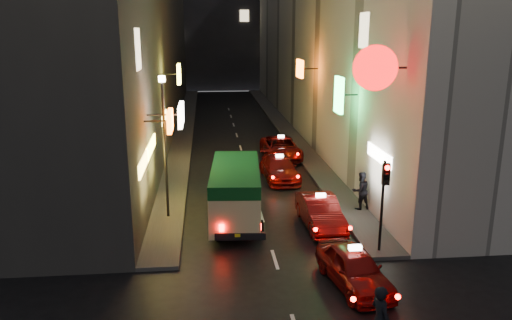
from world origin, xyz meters
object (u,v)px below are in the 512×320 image
object	(u,v)px
minibus	(236,187)
pedestrian_crossing	(380,315)
lamp_post	(165,138)
traffic_light	(385,187)
taxi_near	(354,265)

from	to	relation	value
minibus	pedestrian_crossing	bearing A→B (deg)	-71.58
lamp_post	traffic_light	bearing A→B (deg)	-28.91
minibus	traffic_light	xyz separation A→B (m)	(5.20, -3.99, 1.11)
traffic_light	taxi_near	bearing A→B (deg)	-127.83
minibus	lamp_post	distance (m)	3.73
pedestrian_crossing	taxi_near	bearing A→B (deg)	-22.25
taxi_near	lamp_post	size ratio (longest dim) A/B	0.79
pedestrian_crossing	lamp_post	xyz separation A→B (m)	(-6.19, 10.12, 2.66)
pedestrian_crossing	lamp_post	bearing A→B (deg)	14.83
minibus	taxi_near	size ratio (longest dim) A/B	1.21
minibus	lamp_post	world-z (taller)	lamp_post
taxi_near	minibus	bearing A→B (deg)	119.90
pedestrian_crossing	traffic_light	distance (m)	6.16
minibus	taxi_near	world-z (taller)	minibus
pedestrian_crossing	traffic_light	xyz separation A→B (m)	(2.01, 5.59, 1.63)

